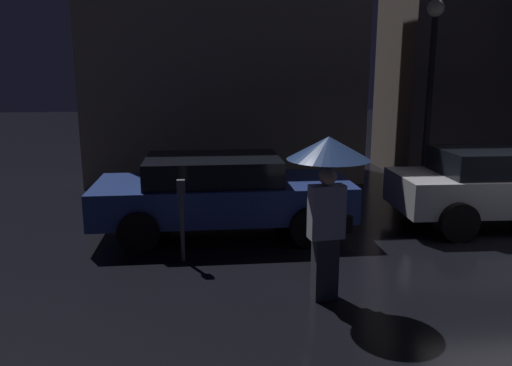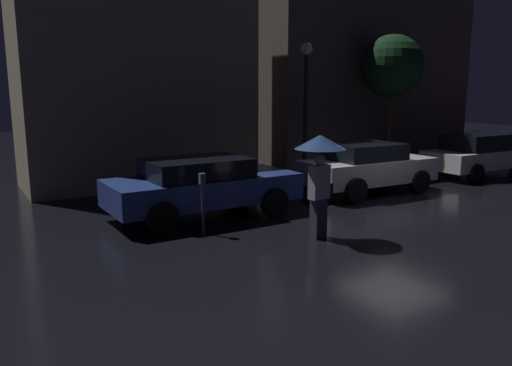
# 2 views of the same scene
# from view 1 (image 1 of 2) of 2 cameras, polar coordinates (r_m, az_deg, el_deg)

# --- Properties ---
(building_facade_left) EXTENTS (7.05, 3.00, 7.68)m
(building_facade_left) POSITION_cam_1_polar(r_m,az_deg,el_deg) (13.78, -3.75, 16.78)
(building_facade_left) COLOR gray
(building_facade_left) RESTS_ON ground
(parked_car_blue) EXTENTS (4.48, 2.04, 1.38)m
(parked_car_blue) POSITION_cam_1_polar(r_m,az_deg,el_deg) (8.87, -4.00, -1.03)
(parked_car_blue) COLOR navy
(parked_car_blue) RESTS_ON ground
(parked_car_silver) EXTENTS (3.98, 1.87, 1.44)m
(parked_car_silver) POSITION_cam_1_polar(r_m,az_deg,el_deg) (10.32, 26.07, -0.24)
(parked_car_silver) COLOR #B7B7BF
(parked_car_silver) RESTS_ON ground
(pedestrian_with_umbrella) EXTENTS (1.01, 1.01, 2.08)m
(pedestrian_with_umbrella) POSITION_cam_1_polar(r_m,az_deg,el_deg) (6.10, 8.22, 1.00)
(pedestrian_with_umbrella) COLOR #383842
(pedestrian_with_umbrella) RESTS_ON ground
(parking_meter) EXTENTS (0.12, 0.10, 1.27)m
(parking_meter) POSITION_cam_1_polar(r_m,az_deg,el_deg) (7.57, -8.49, -3.22)
(parking_meter) COLOR #4C5154
(parking_meter) RESTS_ON ground
(street_lamp_near) EXTENTS (0.38, 0.38, 4.38)m
(street_lamp_near) POSITION_cam_1_polar(r_m,az_deg,el_deg) (12.17, 19.40, 12.20)
(street_lamp_near) COLOR black
(street_lamp_near) RESTS_ON ground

